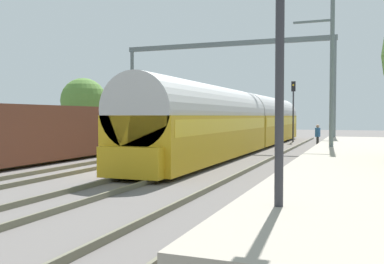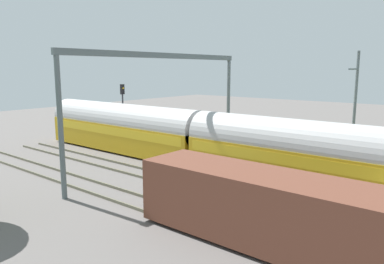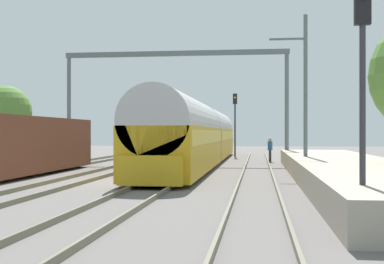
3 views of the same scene
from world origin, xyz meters
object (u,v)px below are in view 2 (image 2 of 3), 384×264
object	(u,v)px
freight_car	(293,216)
person_crossing	(212,139)
passenger_train	(200,139)
catenary_gantry	(164,83)
railway_signal_far	(123,106)

from	to	relation	value
freight_car	person_crossing	bearing A→B (deg)	45.76
passenger_train	catenary_gantry	distance (m)	4.64
passenger_train	person_crossing	bearing A→B (deg)	27.45
person_crossing	catenary_gantry	size ratio (longest dim) A/B	0.11
passenger_train	person_crossing	size ratio (longest dim) A/B	18.99
railway_signal_far	person_crossing	bearing A→B (deg)	-70.44
person_crossing	railway_signal_far	distance (m)	8.76
freight_car	person_crossing	world-z (taller)	freight_car
freight_car	railway_signal_far	bearing A→B (deg)	65.06
catenary_gantry	freight_car	bearing A→B (deg)	-115.87
person_crossing	catenary_gantry	bearing A→B (deg)	114.04
passenger_train	person_crossing	xyz separation A→B (m)	(4.73, 2.46, -0.94)
freight_car	passenger_train	bearing A→B (deg)	53.23
person_crossing	catenary_gantry	xyz separation A→B (m)	(-6.66, -0.85, 4.84)
freight_car	person_crossing	xyz separation A→B (m)	(12.45, 12.78, -0.44)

